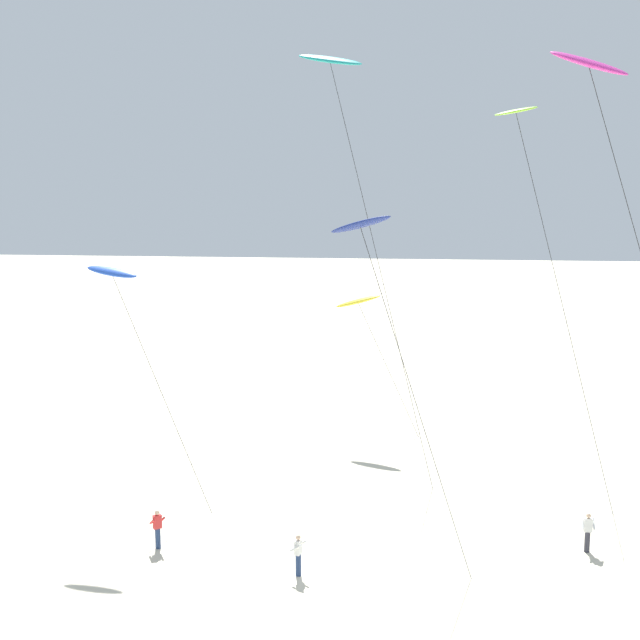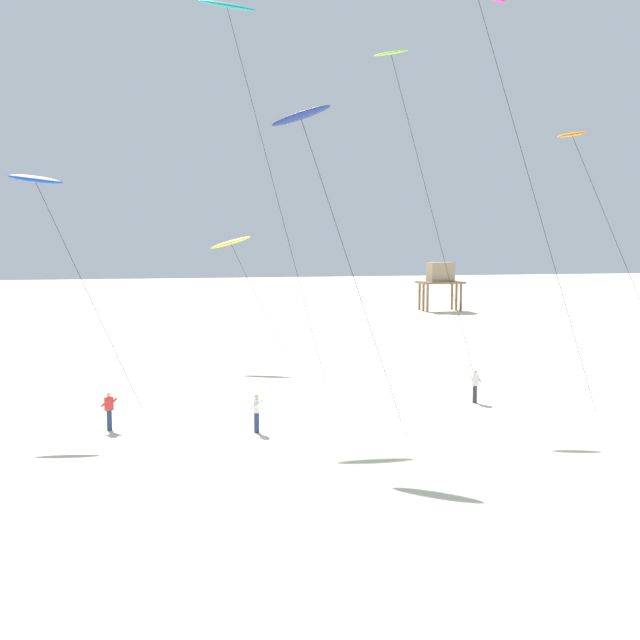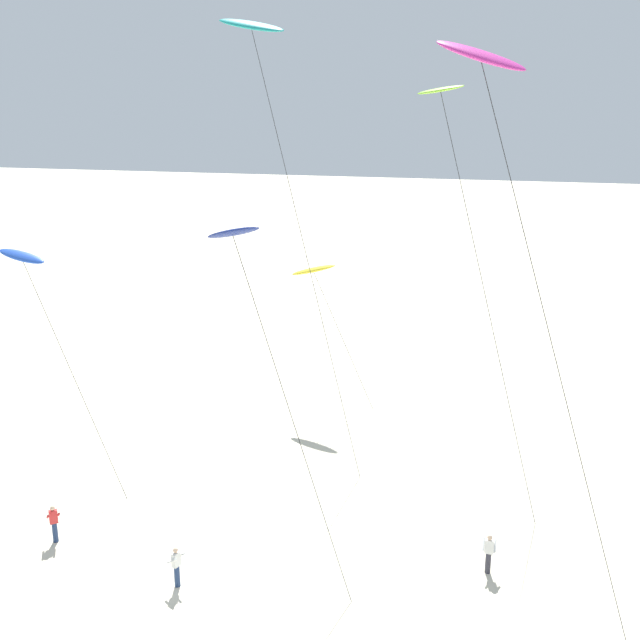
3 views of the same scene
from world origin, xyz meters
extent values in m
plane|color=beige|center=(0.00, 0.00, 0.00)|extent=(260.00, 260.00, 0.00)
ellipsoid|color=#8CD833|center=(6.16, 6.89, 18.14)|extent=(1.95, 0.83, 0.54)
cylinder|color=#262626|center=(8.64, 6.43, 9.04)|extent=(4.98, 0.95, 18.08)
ellipsoid|color=yellow|center=(-1.43, 17.57, 8.02)|extent=(2.88, 1.27, 1.10)
cylinder|color=#262626|center=(0.42, 17.23, 3.96)|extent=(3.73, 0.72, 7.92)
ellipsoid|color=blue|center=(-11.85, 5.01, 11.02)|extent=(2.67, 1.22, 0.79)
cylinder|color=#262626|center=(-9.54, 4.58, 5.46)|extent=(4.64, 0.89, 10.92)
ellipsoid|color=teal|center=(-2.31, 9.42, 20.78)|extent=(3.30, 1.42, 1.00)
cylinder|color=#262626|center=(0.32, 8.93, 10.34)|extent=(5.30, 1.01, 20.68)
ellipsoid|color=navy|center=(-0.18, -0.23, 13.51)|extent=(2.67, 2.02, 1.02)
cylinder|color=#262626|center=(2.04, -0.64, 6.71)|extent=(4.47, 0.86, 13.44)
ellipsoid|color=orange|center=(14.41, 2.44, 13.52)|extent=(2.00, 0.90, 0.59)
cylinder|color=#262626|center=(17.48, 1.87, 6.72)|extent=(6.17, 1.17, 13.45)
cylinder|color=#262626|center=(10.87, -0.82, 9.55)|extent=(6.09, 1.16, 19.11)
cylinder|color=#33333D|center=(9.15, 1.89, 0.44)|extent=(0.22, 0.22, 0.88)
cube|color=white|center=(9.15, 1.89, 1.17)|extent=(0.35, 0.21, 0.58)
sphere|color=beige|center=(9.15, 1.89, 1.57)|extent=(0.20, 0.20, 0.20)
cylinder|color=white|center=(9.37, 1.88, 1.22)|extent=(0.11, 0.51, 0.39)
cylinder|color=white|center=(8.93, 1.90, 1.22)|extent=(0.11, 0.51, 0.39)
cylinder|color=navy|center=(-8.54, 0.21, 0.44)|extent=(0.22, 0.22, 0.88)
cube|color=red|center=(-8.54, 0.21, 1.17)|extent=(0.39, 0.36, 0.58)
sphere|color=beige|center=(-8.54, 0.21, 1.57)|extent=(0.20, 0.20, 0.20)
cylinder|color=red|center=(-8.72, 0.08, 1.22)|extent=(0.37, 0.46, 0.39)
cylinder|color=red|center=(-8.37, 0.34, 1.22)|extent=(0.37, 0.46, 0.39)
cylinder|color=navy|center=(-2.39, -1.55, 0.44)|extent=(0.22, 0.22, 0.88)
cube|color=white|center=(-2.39, -1.55, 1.17)|extent=(0.30, 0.39, 0.58)
sphere|color=beige|center=(-2.39, -1.55, 1.57)|extent=(0.20, 0.20, 0.20)
cylinder|color=white|center=(-2.47, -1.76, 1.22)|extent=(0.50, 0.25, 0.39)
cylinder|color=white|center=(-2.32, -1.34, 1.22)|extent=(0.50, 0.25, 0.39)
cylinder|color=#846647|center=(23.79, 47.26, 1.59)|extent=(0.28, 0.28, 3.18)
cylinder|color=#846647|center=(27.83, 47.26, 1.59)|extent=(0.28, 0.28, 3.18)
cylinder|color=#846647|center=(23.79, 49.87, 1.59)|extent=(0.28, 0.28, 3.18)
cylinder|color=#846647|center=(27.83, 49.87, 1.59)|extent=(0.28, 0.28, 3.18)
cylinder|color=#846647|center=(23.79, 48.57, 1.59)|extent=(0.28, 0.28, 3.18)
cylinder|color=#846647|center=(27.83, 48.57, 1.59)|extent=(0.28, 0.28, 3.18)
cube|color=#846647|center=(25.81, 48.57, 3.30)|extent=(5.05, 3.26, 0.24)
cube|color=#9E896B|center=(25.81, 48.57, 4.52)|extent=(2.78, 1.96, 2.19)
camera|label=1|loc=(1.88, -31.79, 15.20)|focal=47.24mm
camera|label=2|loc=(-6.61, -32.71, 8.19)|focal=42.17mm
camera|label=3|loc=(8.52, -25.73, 18.55)|focal=44.50mm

